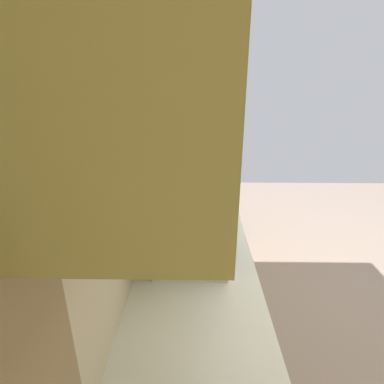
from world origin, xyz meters
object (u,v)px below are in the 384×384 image
Objects in this scene: oven_range at (197,195)px; kettle at (203,167)px; bowl at (205,198)px; microwave at (191,232)px.

kettle is at bearing -174.27° from oven_range.
bowl is at bearing -177.30° from oven_range.
oven_range is at bearing 5.73° from kettle.
oven_range reaches higher than bowl.
microwave reaches higher than kettle.
bowl is 0.67m from kettle.
oven_range is at bearing 2.70° from bowl.
bowl is (0.75, -0.09, -0.11)m from microwave.
oven_range is 6.00× the size of kettle.
microwave is at bearing 179.17° from oven_range.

